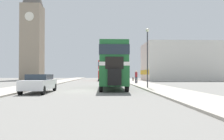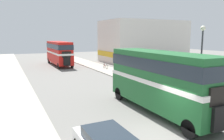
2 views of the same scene
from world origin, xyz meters
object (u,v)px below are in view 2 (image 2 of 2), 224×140
pedestrian_walking (131,71)px  double_decker_bus (159,77)px  street_lamp (201,54)px  bus_distant (59,51)px  bicycle_on_pavement (105,66)px

pedestrian_walking → double_decker_bus: bearing=-111.2°
street_lamp → double_decker_bus: bearing=174.5°
double_decker_bus → pedestrian_walking: 11.04m
double_decker_bus → bus_distant: 27.49m
bus_distant → pedestrian_walking: bearing=-74.9°
double_decker_bus → pedestrian_walking: size_ratio=5.31×
pedestrian_walking → bicycle_on_pavement: 9.24m
double_decker_bus → street_lamp: (3.49, -0.34, 1.46)m
pedestrian_walking → street_lamp: (-0.48, -10.55, 2.80)m
bicycle_on_pavement → street_lamp: 20.07m
bus_distant → street_lamp: size_ratio=1.83×
pedestrian_walking → street_lamp: 10.93m
bicycle_on_pavement → pedestrian_walking: bearing=-94.9°
pedestrian_walking → bicycle_on_pavement: bearing=85.1°
bus_distant → bicycle_on_pavement: bearing=-56.1°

